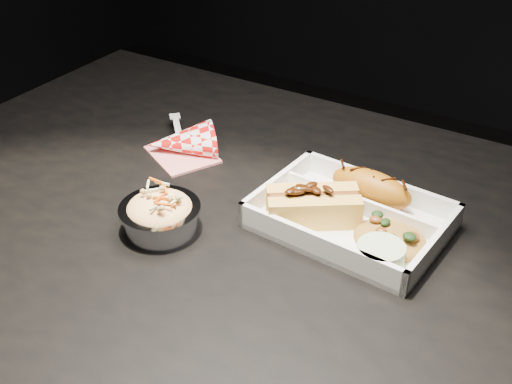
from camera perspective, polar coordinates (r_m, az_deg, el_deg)
dining_table at (r=0.96m, az=-0.32°, el=-6.50°), size 1.20×0.80×0.75m
food_tray at (r=0.89m, az=8.41°, el=-2.43°), size 0.26×0.20×0.04m
fried_pastry at (r=0.92m, az=10.19°, el=0.36°), size 0.13×0.06×0.05m
hotdog at (r=0.88m, az=5.11°, el=-1.05°), size 0.14×0.12×0.06m
fried_rice_mound at (r=0.85m, az=11.91°, el=-3.55°), size 0.11×0.09×0.03m
cupcake_liner at (r=0.81m, az=10.99°, el=-5.57°), size 0.06×0.06×0.03m
foil_coleslaw_cup at (r=0.87m, az=-8.53°, el=-1.86°), size 0.11×0.11×0.06m
napkin_fork at (r=1.06m, az=-6.73°, el=4.39°), size 0.15×0.15×0.10m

